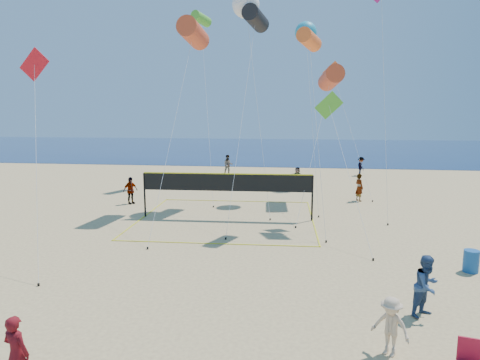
# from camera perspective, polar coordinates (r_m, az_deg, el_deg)

# --- Properties ---
(ground) EXTENTS (120.00, 120.00, 0.00)m
(ground) POSITION_cam_1_polar(r_m,az_deg,el_deg) (11.60, -3.38, -22.22)
(ground) COLOR #DABC7A
(ground) RESTS_ON ground
(ocean) EXTENTS (140.00, 50.00, 0.03)m
(ocean) POSITION_cam_1_polar(r_m,az_deg,el_deg) (72.01, 5.92, 4.21)
(ocean) COLOR #10234D
(ocean) RESTS_ON ground
(woman) EXTENTS (0.71, 0.54, 1.73)m
(woman) POSITION_cam_1_polar(r_m,az_deg,el_deg) (11.05, -27.65, -19.83)
(woman) COLOR maroon
(woman) RESTS_ON ground
(bystander_a) EXTENTS (1.15, 1.13, 1.87)m
(bystander_a) POSITION_cam_1_polar(r_m,az_deg,el_deg) (14.14, 23.64, -12.81)
(bystander_a) COLOR navy
(bystander_a) RESTS_ON ground
(bystander_b) EXTENTS (1.13, 1.02, 1.51)m
(bystander_b) POSITION_cam_1_polar(r_m,az_deg,el_deg) (11.82, 19.44, -17.93)
(bystander_b) COLOR #D5B38E
(bystander_b) RESTS_ON ground
(far_person_0) EXTENTS (0.97, 1.11, 1.80)m
(far_person_0) POSITION_cam_1_polar(r_m,az_deg,el_deg) (29.14, -14.41, -1.37)
(far_person_0) COLOR gray
(far_person_0) RESTS_ON ground
(far_person_1) EXTENTS (1.39, 1.29, 1.55)m
(far_person_1) POSITION_cam_1_polar(r_m,az_deg,el_deg) (35.54, 7.64, 0.48)
(far_person_1) COLOR gray
(far_person_1) RESTS_ON ground
(far_person_2) EXTENTS (0.74, 0.82, 1.87)m
(far_person_2) POSITION_cam_1_polar(r_m,az_deg,el_deg) (30.23, 15.60, -0.98)
(far_person_2) COLOR gray
(far_person_2) RESTS_ON ground
(far_person_3) EXTENTS (1.06, 0.90, 1.92)m
(far_person_3) POSITION_cam_1_polar(r_m,az_deg,el_deg) (41.57, -1.60, 2.04)
(far_person_3) COLOR gray
(far_person_3) RESTS_ON ground
(far_person_4) EXTENTS (0.87, 1.26, 1.79)m
(far_person_4) POSITION_cam_1_polar(r_m,az_deg,el_deg) (42.52, 15.82, 1.77)
(far_person_4) COLOR gray
(far_person_4) RESTS_ON ground
(camp_chair) EXTENTS (0.65, 0.76, 1.12)m
(camp_chair) POSITION_cam_1_polar(r_m,az_deg,el_deg) (11.54, 28.40, -20.28)
(camp_chair) COLOR #AB132A
(camp_chair) RESTS_ON ground
(trash_barrel) EXTENTS (0.73, 0.73, 0.84)m
(trash_barrel) POSITION_cam_1_polar(r_m,az_deg,el_deg) (18.71, 28.44, -9.48)
(trash_barrel) COLOR #164D90
(trash_barrel) RESTS_ON ground
(volleyball_net) EXTENTS (10.10, 9.96, 2.62)m
(volleyball_net) POSITION_cam_1_polar(r_m,az_deg,el_deg) (24.18, -1.77, -0.98)
(volleyball_net) COLOR black
(volleyball_net) RESTS_ON ground
(kite_0) EXTENTS (1.41, 10.02, 11.48)m
(kite_0) POSITION_cam_1_polar(r_m,az_deg,el_deg) (27.16, -6.23, 18.85)
(kite_0) COLOR #D14624
(kite_0) RESTS_ON ground
(kite_1) EXTENTS (1.63, 10.71, 12.70)m
(kite_1) POSITION_cam_1_polar(r_m,az_deg,el_deg) (29.46, 2.11, 20.71)
(kite_1) COLOR black
(kite_1) RESTS_ON ground
(kite_2) EXTENTS (1.66, 4.36, 10.18)m
(kite_2) POSITION_cam_1_polar(r_m,az_deg,el_deg) (23.18, 9.21, 17.95)
(kite_2) COLOR orange
(kite_2) RESTS_ON ground
(kite_3) EXTENTS (3.70, 5.42, 8.88)m
(kite_3) POSITION_cam_1_polar(r_m,az_deg,el_deg) (21.49, -25.71, 12.40)
(kite_3) COLOR red
(kite_3) RESTS_ON ground
(kite_4) EXTENTS (2.33, 6.61, 7.14)m
(kite_4) POSITION_cam_1_polar(r_m,az_deg,el_deg) (23.47, 12.03, 8.80)
(kite_4) COLOR #52B72F
(kite_4) RESTS_ON ground
(kite_6) EXTENTS (3.09, 6.29, 13.73)m
(kite_6) POSITION_cam_1_polar(r_m,az_deg,el_deg) (29.66, 0.78, 22.36)
(kite_6) COLOR white
(kite_6) RESTS_ON ground
(kite_7) EXTENTS (1.72, 7.11, 12.13)m
(kite_7) POSITION_cam_1_polar(r_m,az_deg,el_deg) (31.20, 8.77, 18.85)
(kite_7) COLOR #1D97BC
(kite_7) RESTS_ON ground
(kite_8) EXTENTS (3.51, 10.62, 14.09)m
(kite_8) POSITION_cam_1_polar(r_m,az_deg,el_deg) (37.38, -5.19, 20.59)
(kite_8) COLOR #52B72F
(kite_8) RESTS_ON ground
(kite_9) EXTENTS (3.32, 6.40, 10.04)m
(kite_9) POSITION_cam_1_polar(r_m,az_deg,el_deg) (35.42, 12.50, 13.13)
(kite_9) COLOR orange
(kite_9) RESTS_ON ground
(kite_10) EXTENTS (3.04, 9.79, 9.12)m
(kite_10) POSITION_cam_1_polar(r_m,az_deg,el_deg) (30.32, 12.04, 13.16)
(kite_10) COLOR #D14624
(kite_10) RESTS_ON ground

